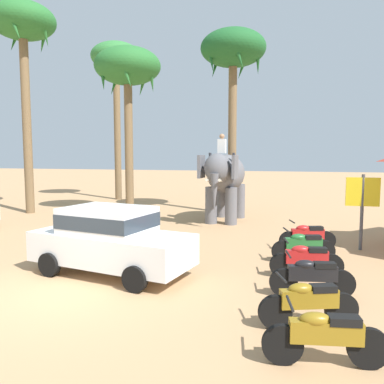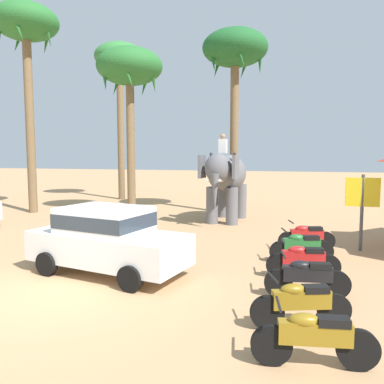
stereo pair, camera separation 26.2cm
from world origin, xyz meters
name	(u,v)px [view 1 (the left image)]	position (x,y,z in m)	size (l,w,h in m)	color
ground_plane	(63,294)	(0.00, 0.00, 0.00)	(120.00, 120.00, 0.00)	tan
car_sedan_foreground	(110,238)	(0.36, 1.60, 0.93)	(4.36, 2.50, 1.70)	white
elephant_with_mahout	(225,177)	(1.93, 9.84, 1.99)	(1.81, 3.93, 3.88)	slate
motorcycle_nearest_camera	(325,336)	(5.26, -1.62, 0.46)	(1.79, 0.55, 0.94)	black
motorcycle_second_in_row	(309,302)	(5.09, -0.36, 0.46)	(1.74, 0.77, 0.94)	black
motorcycle_mid_row	(312,276)	(5.23, 1.17, 0.46)	(1.79, 0.56, 0.94)	black
motorcycle_fourth_in_row	(306,259)	(5.17, 2.49, 0.46)	(1.79, 0.57, 0.94)	black
motorcycle_far_in_row	(303,245)	(5.15, 3.93, 0.46)	(1.76, 0.69, 0.94)	black
motorcycle_end_of_row	(307,236)	(5.31, 5.32, 0.46)	(1.76, 0.71, 0.94)	black
palm_tree_behind_elephant	(116,63)	(-6.28, 16.42, 8.86)	(3.20, 3.20, 10.16)	brown
palm_tree_near_hut	(128,71)	(-2.98, 10.62, 7.01)	(3.20, 3.20, 8.15)	brown
palm_tree_left_of_road	(23,30)	(-8.17, 9.87, 9.11)	(3.20, 3.20, 10.43)	brown
palm_tree_far_back	(233,54)	(1.91, 12.16, 7.86)	(3.20, 3.20, 9.07)	brown
signboard_yellow	(363,197)	(6.96, 5.78, 1.69)	(1.00, 0.10, 2.40)	#4C4C51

